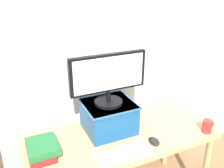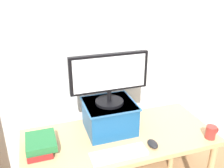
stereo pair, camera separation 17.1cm
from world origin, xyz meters
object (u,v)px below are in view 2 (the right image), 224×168
(keyboard, at_px, (119,154))
(computer_mouse, at_px, (153,144))
(riser_box, at_px, (109,116))
(coffee_mug, at_px, (211,132))
(desk, at_px, (119,144))
(book_stack, at_px, (40,144))
(computer_monitor, at_px, (109,77))

(keyboard, xyz_separation_m, computer_mouse, (0.26, 0.02, 0.01))
(riser_box, height_order, computer_mouse, riser_box)
(coffee_mug, bearing_deg, keyboard, 177.69)
(keyboard, bearing_deg, desk, 68.72)
(computer_mouse, relative_size, coffee_mug, 0.99)
(computer_mouse, bearing_deg, book_stack, 164.06)
(desk, distance_m, keyboard, 0.24)
(riser_box, relative_size, keyboard, 0.98)
(book_stack, height_order, coffee_mug, coffee_mug)
(keyboard, height_order, book_stack, book_stack)
(computer_monitor, relative_size, book_stack, 2.11)
(computer_monitor, xyz_separation_m, book_stack, (-0.52, -0.08, -0.40))
(keyboard, distance_m, coffee_mug, 0.70)
(desk, xyz_separation_m, book_stack, (-0.57, 0.02, 0.12))
(desk, bearing_deg, computer_monitor, 114.01)
(keyboard, bearing_deg, book_stack, 154.54)
(desk, xyz_separation_m, computer_mouse, (0.18, -0.19, 0.10))
(desk, relative_size, computer_mouse, 13.59)
(computer_monitor, height_order, computer_mouse, computer_monitor)
(computer_monitor, height_order, coffee_mug, computer_monitor)
(keyboard, bearing_deg, computer_mouse, 4.18)
(riser_box, bearing_deg, computer_monitor, -90.00)
(riser_box, xyz_separation_m, book_stack, (-0.52, -0.08, -0.08))
(desk, height_order, computer_monitor, computer_monitor)
(keyboard, relative_size, computer_mouse, 3.67)
(keyboard, height_order, computer_mouse, computer_mouse)
(riser_box, bearing_deg, coffee_mug, -27.01)
(computer_mouse, bearing_deg, computer_monitor, 127.32)
(keyboard, bearing_deg, riser_box, 83.41)
(riser_box, bearing_deg, desk, -66.28)
(desk, xyz_separation_m, computer_monitor, (-0.05, 0.10, 0.52))
(computer_monitor, relative_size, computer_mouse, 5.45)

